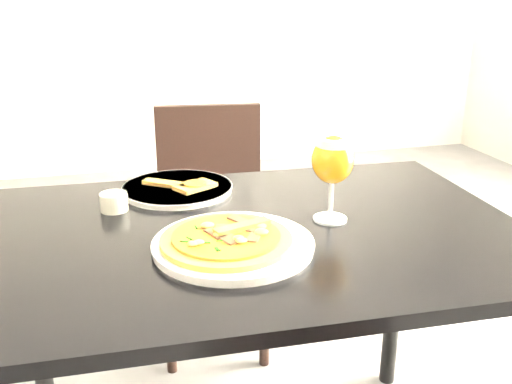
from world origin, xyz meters
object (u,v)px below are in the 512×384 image
object	(u,v)px
dining_table	(252,265)
chair_far	(212,218)
beer_glass	(333,160)
pizza	(227,238)

from	to	relation	value
dining_table	chair_far	distance (m)	0.78
dining_table	beer_glass	bearing A→B (deg)	2.51
pizza	beer_glass	world-z (taller)	beer_glass
dining_table	pizza	xyz separation A→B (m)	(-0.08, -0.10, 0.12)
dining_table	beer_glass	world-z (taller)	beer_glass
dining_table	pizza	distance (m)	0.17
dining_table	chair_far	size ratio (longest dim) A/B	1.44
pizza	beer_glass	xyz separation A→B (m)	(0.26, 0.09, 0.11)
dining_table	chair_far	xyz separation A→B (m)	(0.06, 0.75, -0.19)
chair_far	pizza	bearing A→B (deg)	-90.47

